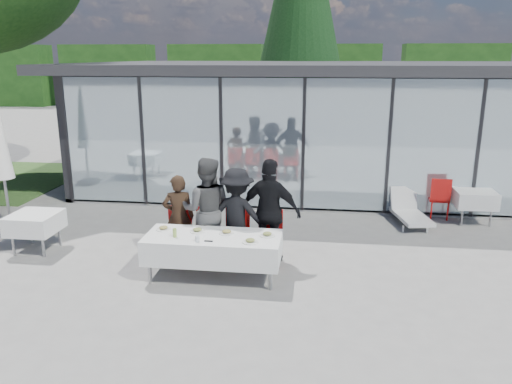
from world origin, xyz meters
TOP-DOWN VIEW (x-y plane):
  - ground at (0.00, 0.00)m, footprint 90.00×90.00m
  - pavilion at (2.00, 8.16)m, footprint 14.80×8.80m
  - treeline at (-2.00, 28.00)m, footprint 62.50×2.00m
  - dining_table at (-0.30, 0.13)m, footprint 2.26×0.96m
  - diner_a at (-1.10, 0.89)m, footprint 0.70×0.70m
  - diner_chair_a at (-1.10, 0.87)m, footprint 0.44×0.44m
  - diner_b at (-0.58, 0.89)m, footprint 0.99×0.99m
  - diner_chair_b at (-0.58, 0.87)m, footprint 0.44×0.44m
  - diner_c at (-0.03, 0.89)m, footprint 1.24×1.24m
  - diner_chair_c at (-0.03, 0.87)m, footprint 0.44×0.44m
  - diner_d at (0.58, 0.89)m, footprint 1.37×1.37m
  - diner_chair_d at (0.58, 0.87)m, footprint 0.44×0.44m
  - plate_a at (-1.20, 0.30)m, footprint 0.26×0.26m
  - plate_b at (-0.60, 0.27)m, footprint 0.26×0.26m
  - plate_c at (-0.09, 0.25)m, footprint 0.26×0.26m
  - plate_d at (0.60, 0.22)m, footprint 0.26×0.26m
  - plate_extra at (0.36, -0.11)m, footprint 0.26×0.26m
  - juice_bottle at (-0.91, -0.02)m, footprint 0.06×0.06m
  - drinking_glasses at (-0.49, -0.19)m, footprint 0.07×0.07m
  - folded_eyeglasses at (-0.31, -0.15)m, footprint 0.14×0.03m
  - spare_table_left at (-3.94, 0.88)m, footprint 0.86×0.86m
  - spare_table_right at (4.88, 3.75)m, footprint 0.86×0.86m
  - spare_chair_b at (4.16, 3.86)m, footprint 0.47×0.47m
  - lounger at (3.45, 3.56)m, footprint 0.85×1.42m

SIDE VIEW (x-z plane):
  - ground at x=0.00m, z-range 0.00..0.00m
  - lounger at x=3.45m, z-range -0.10..0.62m
  - diner_chair_a at x=-1.10m, z-range 0.05..1.03m
  - diner_chair_b at x=-0.58m, z-range 0.05..1.03m
  - diner_chair_c at x=-0.03m, z-range 0.05..1.03m
  - diner_chair_d at x=0.58m, z-range 0.05..1.03m
  - spare_chair_b at x=4.16m, z-range 0.05..1.03m
  - dining_table at x=-0.30m, z-range 0.16..0.91m
  - spare_table_left at x=-3.94m, z-range 0.18..0.92m
  - spare_table_right at x=4.88m, z-range 0.18..0.92m
  - folded_eyeglasses at x=-0.31m, z-range 0.75..0.76m
  - plate_a at x=-1.20m, z-range 0.74..0.81m
  - plate_b at x=-0.60m, z-range 0.74..0.81m
  - plate_c at x=-0.09m, z-range 0.74..0.81m
  - plate_d at x=0.60m, z-range 0.74..0.81m
  - plate_extra at x=0.36m, z-range 0.74..0.81m
  - diner_a at x=-1.10m, z-range 0.00..1.58m
  - drinking_glasses at x=-0.49m, z-range 0.75..0.85m
  - juice_bottle at x=-0.91m, z-range 0.75..0.90m
  - diner_c at x=-0.03m, z-range 0.00..1.73m
  - diner_b at x=-0.58m, z-range 0.00..1.91m
  - diner_d at x=0.58m, z-range 0.00..1.91m
  - pavilion at x=2.00m, z-range 0.43..3.87m
  - treeline at x=-2.00m, z-range 0.00..4.40m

